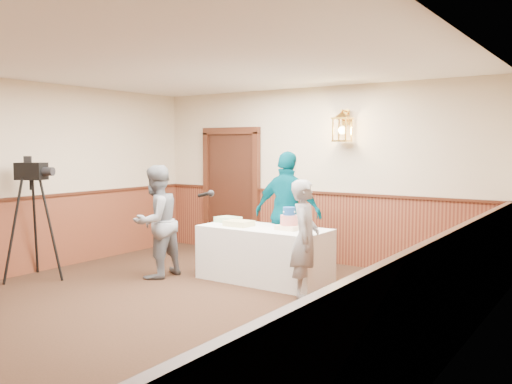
# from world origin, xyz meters

# --- Properties ---
(ground) EXTENTS (7.00, 7.00, 0.00)m
(ground) POSITION_xyz_m (0.00, 0.00, 0.00)
(ground) COLOR black
(ground) RESTS_ON ground
(room_shell) EXTENTS (6.02, 7.02, 2.81)m
(room_shell) POSITION_xyz_m (-0.05, 0.45, 1.52)
(room_shell) COLOR beige
(room_shell) RESTS_ON ground
(display_table) EXTENTS (1.80, 0.80, 0.75)m
(display_table) POSITION_xyz_m (0.12, 1.90, 0.38)
(display_table) COLOR white
(display_table) RESTS_ON ground
(tiered_cake) EXTENTS (0.29, 0.29, 0.30)m
(tiered_cake) POSITION_xyz_m (0.50, 1.92, 0.87)
(tiered_cake) COLOR #FFE6BD
(tiered_cake) RESTS_ON display_table
(sheet_cake_yellow) EXTENTS (0.37, 0.29, 0.08)m
(sheet_cake_yellow) POSITION_xyz_m (-0.24, 1.80, 0.79)
(sheet_cake_yellow) COLOR #D9D681
(sheet_cake_yellow) RESTS_ON display_table
(sheet_cake_green) EXTENTS (0.36, 0.30, 0.08)m
(sheet_cake_green) POSITION_xyz_m (-0.60, 2.03, 0.79)
(sheet_cake_green) COLOR #9ECE91
(sheet_cake_green) RESTS_ON display_table
(interviewer) EXTENTS (1.47, 0.78, 1.59)m
(interviewer) POSITION_xyz_m (-1.26, 1.22, 0.80)
(interviewer) COLOR slate
(interviewer) RESTS_ON ground
(baker) EXTENTS (0.51, 0.62, 1.45)m
(baker) POSITION_xyz_m (0.96, 1.53, 0.73)
(baker) COLOR gray
(baker) RESTS_ON ground
(assistant_p) EXTENTS (1.07, 0.49, 1.79)m
(assistant_p) POSITION_xyz_m (0.19, 2.41, 0.89)
(assistant_p) COLOR #005162
(assistant_p) RESTS_ON ground
(tv_camera_rig) EXTENTS (0.64, 0.60, 1.63)m
(tv_camera_rig) POSITION_xyz_m (-2.60, 0.18, 0.73)
(tv_camera_rig) COLOR black
(tv_camera_rig) RESTS_ON ground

